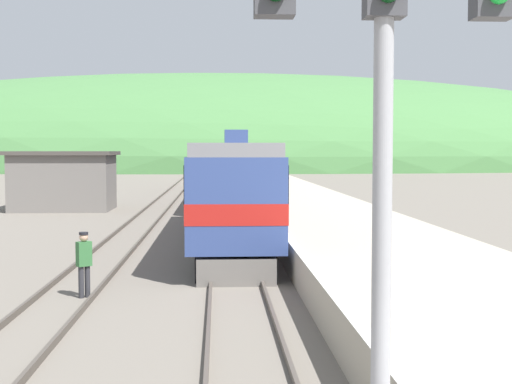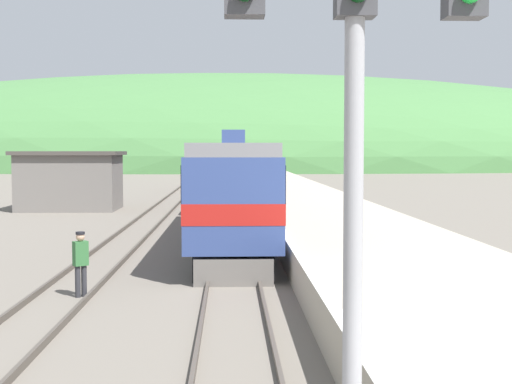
{
  "view_description": "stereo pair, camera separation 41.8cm",
  "coord_description": "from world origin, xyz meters",
  "px_view_note": "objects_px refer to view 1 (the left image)",
  "views": [
    {
      "loc": [
        -0.52,
        -4.59,
        3.78
      ],
      "look_at": [
        0.79,
        19.66,
        2.35
      ],
      "focal_mm": 50.0,
      "sensor_mm": 36.0,
      "label": 1
    },
    {
      "loc": [
        -0.1,
        -4.61,
        3.78
      ],
      "look_at": [
        0.79,
        19.66,
        2.35
      ],
      "focal_mm": 50.0,
      "sensor_mm": 36.0,
      "label": 2
    }
  ],
  "objects_px": {
    "carriage_second": "(225,174)",
    "track_worker": "(84,261)",
    "express_train_lead_car": "(230,190)",
    "signal_mast_main": "(384,42)",
    "carriage_third": "(223,167)"
  },
  "relations": [
    {
      "from": "carriage_second",
      "to": "signal_mast_main",
      "type": "xyz_separation_m",
      "value": [
        1.15,
        -41.91,
        2.69
      ]
    },
    {
      "from": "carriage_second",
      "to": "signal_mast_main",
      "type": "bearing_deg",
      "value": -88.43
    },
    {
      "from": "signal_mast_main",
      "to": "carriage_second",
      "type": "bearing_deg",
      "value": 91.57
    },
    {
      "from": "carriage_second",
      "to": "carriage_third",
      "type": "bearing_deg",
      "value": 90.0
    },
    {
      "from": "track_worker",
      "to": "express_train_lead_car",
      "type": "bearing_deg",
      "value": 69.41
    },
    {
      "from": "carriage_second",
      "to": "signal_mast_main",
      "type": "height_order",
      "value": "signal_mast_main"
    },
    {
      "from": "express_train_lead_car",
      "to": "carriage_third",
      "type": "relative_size",
      "value": 1.0
    },
    {
      "from": "carriage_second",
      "to": "carriage_third",
      "type": "relative_size",
      "value": 1.0
    },
    {
      "from": "express_train_lead_car",
      "to": "carriage_second",
      "type": "relative_size",
      "value": 1.0
    },
    {
      "from": "carriage_second",
      "to": "carriage_third",
      "type": "xyz_separation_m",
      "value": [
        0.0,
        19.96,
        0.0
      ]
    },
    {
      "from": "express_train_lead_car",
      "to": "track_worker",
      "type": "distance_m",
      "value": 11.28
    },
    {
      "from": "carriage_second",
      "to": "track_worker",
      "type": "bearing_deg",
      "value": -97.32
    },
    {
      "from": "carriage_second",
      "to": "track_worker",
      "type": "distance_m",
      "value": 30.98
    },
    {
      "from": "signal_mast_main",
      "to": "carriage_third",
      "type": "bearing_deg",
      "value": 91.06
    },
    {
      "from": "carriage_third",
      "to": "express_train_lead_car",
      "type": "bearing_deg",
      "value": -90.0
    }
  ]
}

